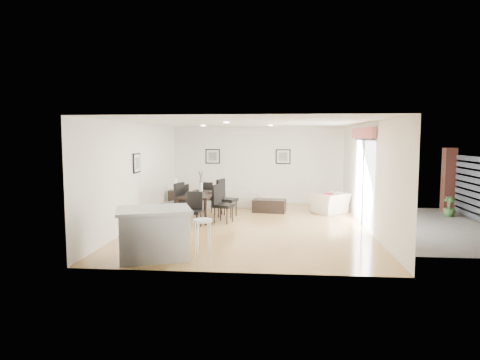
# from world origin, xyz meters

# --- Properties ---
(ground) EXTENTS (8.00, 8.00, 0.00)m
(ground) POSITION_xyz_m (0.00, 0.00, 0.00)
(ground) COLOR tan
(ground) RESTS_ON ground
(wall_back) EXTENTS (6.00, 0.04, 2.70)m
(wall_back) POSITION_xyz_m (0.00, 4.00, 1.35)
(wall_back) COLOR white
(wall_back) RESTS_ON ground
(wall_front) EXTENTS (6.00, 0.04, 2.70)m
(wall_front) POSITION_xyz_m (0.00, -4.00, 1.35)
(wall_front) COLOR white
(wall_front) RESTS_ON ground
(wall_left) EXTENTS (0.04, 8.00, 2.70)m
(wall_left) POSITION_xyz_m (-3.00, 0.00, 1.35)
(wall_left) COLOR white
(wall_left) RESTS_ON ground
(wall_right) EXTENTS (0.04, 8.00, 2.70)m
(wall_right) POSITION_xyz_m (3.00, 0.00, 1.35)
(wall_right) COLOR white
(wall_right) RESTS_ON ground
(ceiling) EXTENTS (6.00, 8.00, 0.02)m
(ceiling) POSITION_xyz_m (0.00, 0.00, 2.70)
(ceiling) COLOR white
(ceiling) RESTS_ON wall_back
(sofa) EXTENTS (2.16, 1.22, 0.59)m
(sofa) POSITION_xyz_m (-0.89, 2.88, 0.30)
(sofa) COLOR #A29A84
(sofa) RESTS_ON ground
(armchair) EXTENTS (1.29, 1.28, 0.63)m
(armchair) POSITION_xyz_m (2.34, 2.00, 0.32)
(armchair) COLOR beige
(armchair) RESTS_ON ground
(courtyard_plant_b) EXTENTS (0.42, 0.42, 0.60)m
(courtyard_plant_b) POSITION_xyz_m (5.74, 1.78, 0.30)
(courtyard_plant_b) COLOR #365B27
(courtyard_plant_b) RESTS_ON ground
(dining_table) EXTENTS (1.08, 1.86, 0.74)m
(dining_table) POSITION_xyz_m (-1.45, 0.75, 0.66)
(dining_table) COLOR black
(dining_table) RESTS_ON ground
(dining_chair_wnear) EXTENTS (0.61, 0.61, 1.09)m
(dining_chair_wnear) POSITION_xyz_m (-2.07, 0.28, 0.61)
(dining_chair_wnear) COLOR black
(dining_chair_wnear) RESTS_ON ground
(dining_chair_wfar) EXTENTS (0.47, 0.47, 0.94)m
(dining_chair_wfar) POSITION_xyz_m (-2.08, 1.19, 0.53)
(dining_chair_wfar) COLOR black
(dining_chair_wfar) RESTS_ON ground
(dining_chair_enear) EXTENTS (0.59, 0.59, 1.04)m
(dining_chair_enear) POSITION_xyz_m (-0.83, 0.34, 0.58)
(dining_chair_enear) COLOR black
(dining_chair_enear) RESTS_ON ground
(dining_chair_efar) EXTENTS (0.63, 0.63, 1.11)m
(dining_chair_efar) POSITION_xyz_m (-0.83, 1.23, 0.62)
(dining_chair_efar) COLOR black
(dining_chair_efar) RESTS_ON ground
(dining_chair_head) EXTENTS (0.46, 0.46, 0.92)m
(dining_chair_head) POSITION_xyz_m (-1.44, -0.35, 0.51)
(dining_chair_head) COLOR black
(dining_chair_head) RESTS_ON ground
(dining_chair_foot) EXTENTS (0.47, 0.47, 0.95)m
(dining_chair_foot) POSITION_xyz_m (-1.46, 1.85, 0.53)
(dining_chair_foot) COLOR black
(dining_chair_foot) RESTS_ON ground
(vase) EXTENTS (0.70, 1.15, 0.65)m
(vase) POSITION_xyz_m (-1.45, 0.75, 1.03)
(vase) COLOR white
(vase) RESTS_ON dining_table
(coffee_table) EXTENTS (1.07, 0.71, 0.40)m
(coffee_table) POSITION_xyz_m (0.47, 2.08, 0.20)
(coffee_table) COLOR black
(coffee_table) RESTS_ON ground
(side_table) EXTENTS (0.48, 0.48, 0.58)m
(side_table) POSITION_xyz_m (-2.66, 2.65, 0.29)
(side_table) COLOR black
(side_table) RESTS_ON ground
(table_lamp) EXTENTS (0.20, 0.20, 0.37)m
(table_lamp) POSITION_xyz_m (-2.66, 2.65, 0.82)
(table_lamp) COLOR white
(table_lamp) RESTS_ON side_table
(cushion) EXTENTS (0.28, 0.21, 0.27)m
(cushion) POSITION_xyz_m (2.25, 1.91, 0.50)
(cushion) COLOR maroon
(cushion) RESTS_ON armchair
(kitchen_island) EXTENTS (1.66, 1.46, 0.97)m
(kitchen_island) POSITION_xyz_m (-1.64, -3.23, 0.49)
(kitchen_island) COLOR silver
(kitchen_island) RESTS_ON ground
(bar_stool) EXTENTS (0.35, 0.35, 0.78)m
(bar_stool) POSITION_xyz_m (-0.68, -3.23, 0.67)
(bar_stool) COLOR white
(bar_stool) RESTS_ON ground
(framed_print_back_left) EXTENTS (0.52, 0.04, 0.52)m
(framed_print_back_left) POSITION_xyz_m (-1.60, 3.97, 1.65)
(framed_print_back_left) COLOR black
(framed_print_back_left) RESTS_ON wall_back
(framed_print_back_right) EXTENTS (0.52, 0.04, 0.52)m
(framed_print_back_right) POSITION_xyz_m (0.90, 3.97, 1.65)
(framed_print_back_right) COLOR black
(framed_print_back_right) RESTS_ON wall_back
(framed_print_left_wall) EXTENTS (0.04, 0.52, 0.52)m
(framed_print_left_wall) POSITION_xyz_m (-2.97, -0.20, 1.65)
(framed_print_left_wall) COLOR black
(framed_print_left_wall) RESTS_ON wall_left
(sliding_door) EXTENTS (0.12, 2.70, 2.57)m
(sliding_door) POSITION_xyz_m (2.96, 0.30, 1.66)
(sliding_door) COLOR white
(sliding_door) RESTS_ON wall_right
(courtyard) EXTENTS (6.00, 6.00, 2.00)m
(courtyard) POSITION_xyz_m (6.16, 0.87, 0.92)
(courtyard) COLOR gray
(courtyard) RESTS_ON ground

